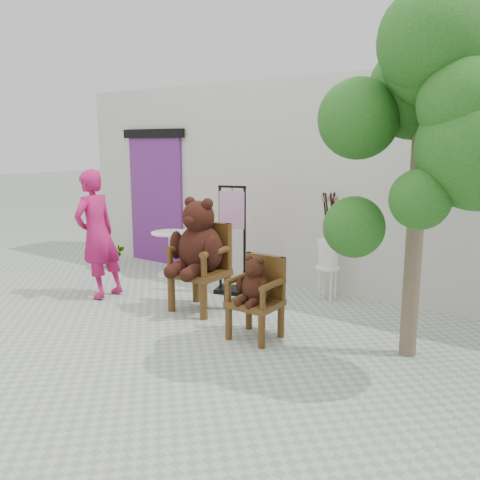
% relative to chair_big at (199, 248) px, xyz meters
% --- Properties ---
extents(ground_plane, '(60.00, 60.00, 0.00)m').
position_rel_chair_big_xyz_m(ground_plane, '(0.65, -0.95, -0.80)').
color(ground_plane, '#9EA694').
rests_on(ground_plane, ground).
extents(back_wall, '(9.00, 1.00, 3.00)m').
position_rel_chair_big_xyz_m(back_wall, '(0.65, 2.15, 0.70)').
color(back_wall, beige).
rests_on(back_wall, ground).
extents(doorway, '(1.40, 0.11, 2.33)m').
position_rel_chair_big_xyz_m(doorway, '(-2.35, 1.62, 0.36)').
color(doorway, '#642672').
rests_on(doorway, ground).
extents(chair_big, '(0.71, 0.75, 1.44)m').
position_rel_chair_big_xyz_m(chair_big, '(0.00, 0.00, 0.00)').
color(chair_big, '#3F250D').
rests_on(chair_big, ground).
extents(chair_small, '(0.51, 0.49, 0.91)m').
position_rel_chair_big_xyz_m(chair_small, '(1.10, -0.36, -0.26)').
color(chair_small, '#3F250D').
rests_on(chair_small, ground).
extents(person, '(0.46, 0.66, 1.74)m').
position_rel_chair_big_xyz_m(person, '(-1.53, -0.33, 0.07)').
color(person, '#B11558').
rests_on(person, ground).
extents(cafe_table, '(0.60, 0.60, 0.70)m').
position_rel_chair_big_xyz_m(cafe_table, '(-1.50, 1.06, -0.36)').
color(cafe_table, white).
rests_on(cafe_table, ground).
extents(display_stand, '(0.54, 0.47, 1.51)m').
position_rel_chair_big_xyz_m(display_stand, '(-0.13, 0.87, -0.22)').
color(display_stand, black).
rests_on(display_stand, ground).
extents(stool_bucket, '(0.32, 0.32, 1.46)m').
position_rel_chair_big_xyz_m(stool_bucket, '(1.11, 1.35, -0.16)').
color(stool_bucket, white).
rests_on(stool_bucket, ground).
extents(tree, '(1.97, 1.44, 3.39)m').
position_rel_chair_big_xyz_m(tree, '(2.76, -0.08, 1.70)').
color(tree, brown).
rests_on(tree, ground).
extents(potted_plant, '(0.47, 0.42, 0.46)m').
position_rel_chair_big_xyz_m(potted_plant, '(-2.75, 0.83, -0.57)').
color(potted_plant, '#134011').
rests_on(potted_plant, ground).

